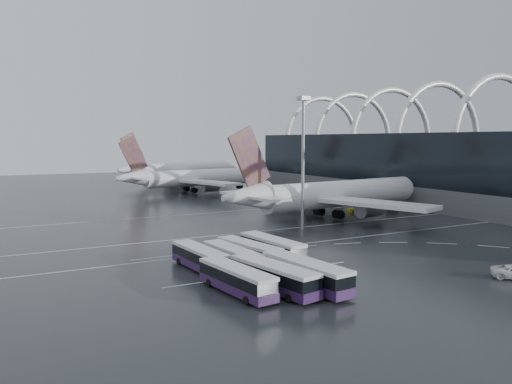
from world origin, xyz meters
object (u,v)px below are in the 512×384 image
bus_row_near_b (232,257)px  gse_cart_belly_b (338,210)px  airliner_main (332,195)px  bus_row_near_c (249,252)px  airliner_gate_c (180,171)px  bus_row_far_a (237,279)px  gse_cart_belly_d (361,210)px  gse_cart_belly_a (352,210)px  floodlight_mast (303,146)px  airliner_gate_b (193,178)px  bus_row_near_d (272,248)px  bus_row_near_a (200,257)px  bus_row_far_c (306,273)px  bus_row_far_b (274,276)px

bus_row_near_b → gse_cart_belly_b: (46.82, 37.35, -1.08)m
airliner_main → bus_row_near_c: size_ratio=4.77×
airliner_gate_c → bus_row_far_a: airliner_gate_c is taller
gse_cart_belly_d → gse_cart_belly_a: bearing=156.0°
airliner_gate_c → gse_cart_belly_a: 102.01m
airliner_gate_c → floodlight_mast: 117.04m
airliner_gate_b → airliner_main: bearing=-88.4°
airliner_main → bus_row_near_d: bearing=-145.8°
bus_row_near_d → gse_cart_belly_d: bus_row_near_d is taller
bus_row_near_a → bus_row_far_c: (8.26, -14.47, 0.16)m
gse_cart_belly_b → airliner_main: bearing=-136.5°
bus_row_near_b → bus_row_far_b: bus_row_far_b is taller
bus_row_far_a → bus_row_far_b: size_ratio=0.95×
bus_row_far_a → bus_row_far_c: (8.44, -2.11, 0.14)m
airliner_gate_c → bus_row_near_a: 142.74m
airliner_gate_b → bus_row_near_c: bearing=-112.1°
airliner_main → bus_row_far_a: airliner_main is taller
airliner_gate_c → gse_cart_belly_d: (11.69, -102.48, -4.69)m
airliner_main → bus_row_far_c: 57.48m
airliner_main → airliner_gate_b: airliner_main is taller
bus_row_far_c → floodlight_mast: bearing=-39.1°
bus_row_near_b → floodlight_mast: 37.41m
floodlight_mast → bus_row_far_a: bearing=-133.4°
bus_row_near_c → gse_cart_belly_d: 59.02m
bus_row_far_b → gse_cart_belly_a: 69.16m
gse_cart_belly_d → airliner_gate_b: bearing=107.8°
airliner_main → airliner_gate_b: bearing=90.3°
bus_row_near_a → gse_cart_belly_d: size_ratio=5.83×
bus_row_near_a → bus_row_near_d: (11.98, 0.46, 0.09)m
bus_row_far_b → gse_cart_belly_b: size_ratio=5.99×
floodlight_mast → bus_row_far_c: bearing=-122.7°
airliner_gate_b → bus_row_near_c: (-28.22, -97.48, -3.16)m
airliner_gate_c → gse_cart_belly_b: (5.98, -100.18, -4.67)m
bus_row_near_b → bus_row_far_b: 11.53m
bus_row_far_a → gse_cart_belly_b: bus_row_far_a is taller
airliner_main → floodlight_mast: 21.09m
airliner_main → bus_row_near_a: 53.97m
bus_row_near_a → bus_row_far_a: size_ratio=0.98×
airliner_gate_b → bus_row_far_c: airliner_gate_b is taller
gse_cart_belly_b → gse_cart_belly_d: bearing=-21.9°
bus_row_near_b → bus_row_near_c: size_ratio=0.99×
gse_cart_belly_a → bus_row_near_c: bearing=-143.8°
airliner_main → gse_cart_belly_a: airliner_main is taller
airliner_main → bus_row_far_b: 59.55m
bus_row_far_a → gse_cart_belly_a: (54.52, 46.33, -1.24)m
bus_row_near_d → gse_cart_belly_d: size_ratio=6.14×
bus_row_far_a → gse_cart_belly_b: bearing=-54.2°
bus_row_near_a → bus_row_far_a: bearing=174.3°
airliner_gate_b → gse_cart_belly_a: airliner_gate_b is taller
airliner_gate_b → bus_row_near_a: airliner_gate_b is taller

